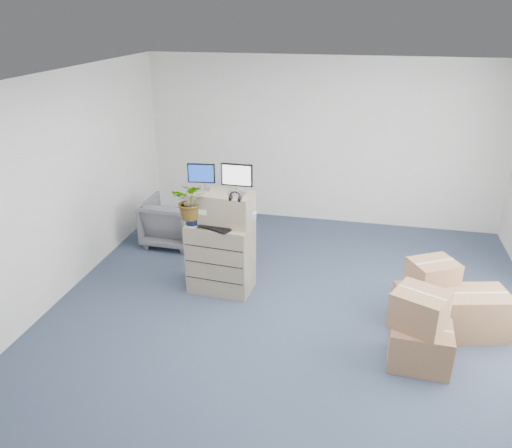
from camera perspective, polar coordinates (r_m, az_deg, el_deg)
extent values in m
plane|color=#29384A|center=(5.95, 3.55, -12.34)|extent=(7.00, 7.00, 0.00)
cube|color=silver|center=(8.57, 7.59, 9.27)|extent=(6.00, 0.02, 2.80)
cube|color=gray|center=(6.57, -4.04, -3.79)|extent=(0.85, 0.56, 0.95)
cube|color=gray|center=(6.33, -4.07, 1.85)|extent=(0.84, 0.47, 0.41)
cube|color=#99999E|center=(6.38, -6.19, 3.96)|extent=(0.20, 0.15, 0.01)
cylinder|color=#99999E|center=(6.36, -6.21, 4.37)|extent=(0.03, 0.03, 0.08)
cube|color=black|center=(6.31, -6.27, 5.79)|extent=(0.35, 0.06, 0.25)
cube|color=navy|center=(6.30, -6.30, 5.76)|extent=(0.31, 0.04, 0.22)
cube|color=#99999E|center=(6.19, -2.17, 3.50)|extent=(0.21, 0.16, 0.01)
cylinder|color=#99999E|center=(6.18, -2.17, 3.97)|extent=(0.03, 0.03, 0.09)
cube|color=black|center=(6.12, -2.20, 5.63)|extent=(0.40, 0.04, 0.28)
cube|color=silver|center=(6.10, -2.24, 5.59)|extent=(0.36, 0.01, 0.24)
torus|color=black|center=(5.99, -2.40, 3.11)|extent=(0.14, 0.03, 0.14)
cube|color=black|center=(6.26, -4.74, -0.33)|extent=(0.50, 0.36, 0.02)
ellipsoid|color=silver|center=(6.15, -1.42, -0.63)|extent=(0.10, 0.07, 0.03)
cylinder|color=gray|center=(6.33, -3.51, 1.10)|extent=(0.07, 0.07, 0.25)
cube|color=silver|center=(6.46, -4.64, 0.45)|extent=(0.06, 0.05, 0.02)
cube|color=black|center=(6.44, -4.66, 0.95)|extent=(0.06, 0.04, 0.11)
cube|color=black|center=(6.36, -1.36, 0.32)|extent=(0.22, 0.18, 0.06)
cube|color=#4094DA|center=(6.34, -1.05, 1.00)|extent=(0.25, 0.15, 0.09)
cylinder|color=#B5CCA4|center=(6.37, -7.27, -0.04)|extent=(0.20, 0.20, 0.01)
cylinder|color=black|center=(6.34, -7.30, 0.56)|extent=(0.17, 0.17, 0.13)
imported|color=#255418|center=(6.27, -7.39, 2.20)|extent=(0.47, 0.51, 0.38)
imported|color=#5B5A5F|center=(8.00, -9.67, 0.55)|extent=(0.81, 0.76, 0.81)
cube|color=#8B6043|center=(6.37, 18.63, -8.71)|extent=(0.75, 0.66, 0.43)
cube|color=#8B6043|center=(5.65, 18.17, -13.07)|extent=(0.65, 0.54, 0.45)
cube|color=#8B6043|center=(6.34, 17.81, -9.21)|extent=(0.59, 0.55, 0.35)
cube|color=#8B6043|center=(6.21, 19.53, -5.52)|extent=(0.64, 0.60, 0.36)
cube|color=#8B6043|center=(5.43, 18.20, -9.25)|extent=(0.65, 0.62, 0.39)
cube|color=#8B6043|center=(6.29, 23.39, -9.34)|extent=(0.85, 0.65, 0.54)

